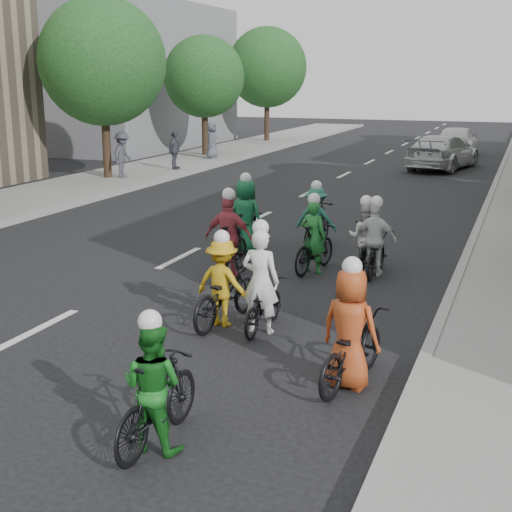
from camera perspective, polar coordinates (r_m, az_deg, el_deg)
The scene contains 23 objects.
ground at distance 12.06m, azimuth -17.06°, elevation -5.64°, with size 120.00×120.00×0.00m, color black.
sidewalk_left at distance 24.51m, azimuth -17.62°, elevation 4.36°, with size 4.00×80.00×0.15m, color gray.
curb_left at distance 23.35m, azimuth -13.86°, elevation 4.20°, with size 0.18×80.00×0.18m, color #999993.
curb_right at distance 19.28m, azimuth 17.25°, elevation 1.93°, with size 0.18×80.00×0.18m, color #999993.
bldg_sw at distance 43.54m, azimuth -11.47°, elevation 13.92°, with size 10.00×14.00×8.00m, color slate.
tree_l_3 at distance 28.39m, azimuth -12.19°, elevation 14.96°, with size 4.80×4.80×6.93m.
tree_l_4 at distance 36.28m, azimuth -4.18°, elevation 14.11°, with size 4.00×4.00×5.97m.
tree_l_5 at distance 44.59m, azimuth 0.89°, elevation 14.85°, with size 4.80×4.80×6.93m.
cyclist_0 at distance 11.32m, azimuth 0.46°, elevation -3.15°, with size 0.61×1.53×1.83m.
cyclist_1 at distance 7.95m, azimuth -8.05°, elevation -10.90°, with size 0.72×1.72×1.59m.
cyclist_2 at distance 11.62m, azimuth -2.59°, elevation -2.70°, with size 0.99×1.96×1.60m.
cyclist_3 at distance 14.33m, azimuth -2.08°, elevation 0.91°, with size 1.01×1.87×1.84m.
cyclist_4 at distance 9.43m, azimuth 7.59°, elevation -6.76°, with size 0.98×1.93×1.76m.
cyclist_5 at distance 14.78m, azimuth 4.67°, elevation 0.94°, with size 0.79×1.74×1.67m.
cyclist_6 at distance 15.02m, azimuth 8.75°, elevation 0.96°, with size 0.75×1.85×1.61m.
cyclist_7 at distance 16.73m, azimuth 4.86°, elevation 2.68°, with size 0.98×1.86×1.65m.
cyclist_8 at distance 14.74m, azimuth 9.53°, elevation 0.64°, with size 0.88×1.62×1.65m.
cyclist_9 at distance 16.43m, azimuth -0.77°, elevation 2.68°, with size 0.92×1.61×1.86m.
follow_car_lead at distance 32.75m, azimuth 14.70°, elevation 8.06°, with size 2.10×5.16×1.50m, color silver.
follow_car_trail at distance 38.62m, azimuth 15.74°, elevation 8.90°, with size 1.85×4.59×1.56m, color white.
spectator_0 at distance 28.30m, azimuth -10.63°, elevation 7.97°, with size 1.14×0.66×1.77m, color #474651.
spectator_1 at distance 30.59m, azimuth -6.54°, elevation 8.42°, with size 0.95×0.40×1.62m, color #4D4D5A.
spectator_2 at distance 34.64m, azimuth -3.57°, elevation 9.23°, with size 0.84×0.55×1.72m, color #525460.
Camera 1 is at (7.18, -8.85, 3.95)m, focal length 50.00 mm.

